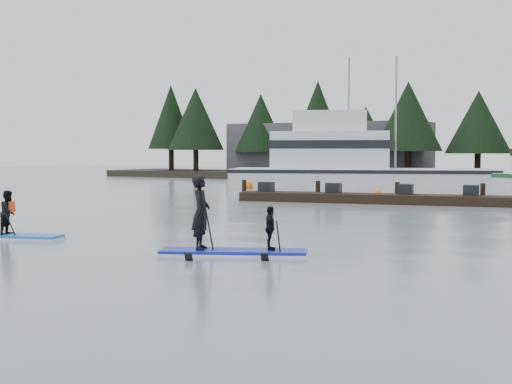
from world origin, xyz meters
The scene contains 10 objects.
ground centered at (0.00, 0.00, 0.00)m, with size 160.00×160.00×0.00m, color gray.
far_shore centered at (0.00, 42.00, 0.30)m, with size 70.00×8.00×0.60m, color #2D281E.
treeline centered at (0.00, 42.00, 0.00)m, with size 60.00×4.00×8.00m, color black, non-canonical shape.
waterfront_building centered at (-14.00, 44.00, 2.50)m, with size 18.00×6.00×5.00m, color #4C4C51.
fishing_boat_large centered at (-6.02, 30.14, 0.76)m, with size 18.21×10.73×9.95m.
floating_dock centered at (0.24, 17.19, 0.22)m, with size 13.31×1.77×0.44m, color black.
buoy_a centered at (-11.63, 25.51, 0.00)m, with size 0.61×0.61×0.61m, color orange.
buoy_b centered at (-1.16, 21.51, 0.00)m, with size 0.53×0.53×0.53m, color orange.
paddleboard_solo centered at (-4.18, -1.19, 0.47)m, with size 3.23×1.60×1.85m.
paddleboard_duo centered at (2.98, -0.88, 0.64)m, with size 3.61×2.25×2.48m.
Camera 1 is at (12.21, -15.56, 2.56)m, focal length 50.00 mm.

